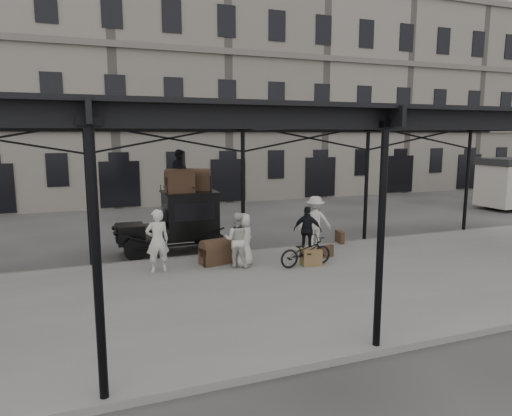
{
  "coord_description": "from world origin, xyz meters",
  "views": [
    {
      "loc": [
        -5.12,
        -12.71,
        4.17
      ],
      "look_at": [
        0.33,
        1.6,
        1.7
      ],
      "focal_mm": 32.0,
      "sensor_mm": 36.0,
      "label": 1
    }
  ],
  "objects": [
    {
      "name": "steamer_trunk_roof_far",
      "position": [
        -1.26,
        3.35,
        2.51
      ],
      "size": [
        1.03,
        0.81,
        0.66
      ],
      "primitive_type": null,
      "rotation": [
        0.0,
        0.0,
        -0.33
      ],
      "color": "#4B3323",
      "rests_on": "taxi"
    },
    {
      "name": "porter_centre",
      "position": [
        -0.61,
        0.2,
        0.98
      ],
      "size": [
        0.96,
        0.87,
        1.65
      ],
      "primitive_type": "imported",
      "rotation": [
        0.0,
        0.0,
        3.7
      ],
      "color": "beige",
      "rests_on": "platform"
    },
    {
      "name": "porter_official",
      "position": [
        1.9,
        0.81,
        0.97
      ],
      "size": [
        1.01,
        0.88,
        1.63
      ],
      "primitive_type": "imported",
      "rotation": [
        0.0,
        0.0,
        2.52
      ],
      "color": "black",
      "rests_on": "platform"
    },
    {
      "name": "porter_midleft",
      "position": [
        -0.82,
        0.17,
        1.0
      ],
      "size": [
        1.04,
        0.99,
        1.69
      ],
      "primitive_type": "imported",
      "rotation": [
        0.0,
        0.0,
        2.55
      ],
      "color": "beige",
      "rests_on": "platform"
    },
    {
      "name": "bicycle",
      "position": [
        1.17,
        -0.5,
        0.61
      ],
      "size": [
        1.79,
        0.73,
        0.92
      ],
      "primitive_type": "imported",
      "rotation": [
        0.0,
        0.0,
        1.64
      ],
      "color": "black",
      "rests_on": "platform"
    },
    {
      "name": "steamer_trunk_platform",
      "position": [
        -1.37,
        0.73,
        0.48
      ],
      "size": [
        1.01,
        0.74,
        0.67
      ],
      "primitive_type": null,
      "rotation": [
        0.0,
        0.0,
        0.22
      ],
      "color": "#4B3323",
      "rests_on": "platform"
    },
    {
      "name": "wicker_hamper",
      "position": [
        1.38,
        -0.44,
        0.4
      ],
      "size": [
        0.66,
        0.53,
        0.5
      ],
      "primitive_type": "cube",
      "rotation": [
        0.0,
        0.0,
        -0.14
      ],
      "color": "#8E6141",
      "rests_on": "platform"
    },
    {
      "name": "platform",
      "position": [
        0.0,
        -2.0,
        0.07
      ],
      "size": [
        28.0,
        8.0,
        0.15
      ],
      "primitive_type": "cube",
      "color": "slate",
      "rests_on": "ground"
    },
    {
      "name": "porter_roof",
      "position": [
        -1.96,
        3.05,
        2.93
      ],
      "size": [
        0.78,
        0.87,
        1.49
      ],
      "primitive_type": "imported",
      "rotation": [
        0.0,
        0.0,
        1.92
      ],
      "color": "black",
      "rests_on": "taxi"
    },
    {
      "name": "taxi",
      "position": [
        -1.93,
        3.15,
        1.2
      ],
      "size": [
        3.65,
        1.55,
        2.18
      ],
      "color": "black",
      "rests_on": "ground"
    },
    {
      "name": "canopy",
      "position": [
        0.0,
        -1.72,
        4.6
      ],
      "size": [
        22.5,
        9.0,
        4.74
      ],
      "color": "black",
      "rests_on": "ground"
    },
    {
      "name": "porter_right",
      "position": [
        2.71,
        1.8,
        1.06
      ],
      "size": [
        1.34,
        1.06,
        1.82
      ],
      "primitive_type": "imported",
      "rotation": [
        0.0,
        0.0,
        2.76
      ],
      "color": "silver",
      "rests_on": "platform"
    },
    {
      "name": "ground",
      "position": [
        0.0,
        0.0,
        0.0
      ],
      "size": [
        120.0,
        120.0,
        0.0
      ],
      "primitive_type": "plane",
      "color": "#383533",
      "rests_on": "ground"
    },
    {
      "name": "steamer_trunk_roof_near",
      "position": [
        -2.01,
        2.9,
        2.53
      ],
      "size": [
        0.98,
        0.64,
        0.7
      ],
      "primitive_type": null,
      "rotation": [
        0.0,
        0.0,
        0.06
      ],
      "color": "#4B3323",
      "rests_on": "taxi"
    },
    {
      "name": "porter_left",
      "position": [
        -3.19,
        0.5,
        1.09
      ],
      "size": [
        0.73,
        0.51,
        1.89
      ],
      "primitive_type": "imported",
      "rotation": [
        0.0,
        0.0,
        3.23
      ],
      "color": "beige",
      "rests_on": "platform"
    },
    {
      "name": "suitcase_upright",
      "position": [
        3.77,
        1.8,
        0.38
      ],
      "size": [
        0.24,
        0.62,
        0.45
      ],
      "primitive_type": "cube",
      "rotation": [
        0.0,
        0.0,
        -0.16
      ],
      "color": "#4B3323",
      "rests_on": "platform"
    },
    {
      "name": "suitcase_flat",
      "position": [
        2.24,
        0.15,
        0.35
      ],
      "size": [
        0.62,
        0.28,
        0.4
      ],
      "primitive_type": "cube",
      "rotation": [
        0.0,
        0.0,
        0.23
      ],
      "color": "#4B3323",
      "rests_on": "platform"
    },
    {
      "name": "building_frontage",
      "position": [
        0.0,
        18.0,
        7.0
      ],
      "size": [
        64.0,
        8.0,
        14.0
      ],
      "primitive_type": "cube",
      "color": "slate",
      "rests_on": "ground"
    }
  ]
}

